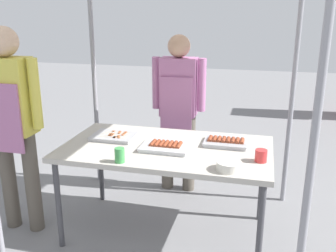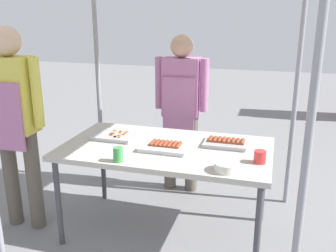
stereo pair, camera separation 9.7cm
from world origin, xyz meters
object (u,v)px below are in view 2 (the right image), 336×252
at_px(drink_cup_near_edge, 260,157).
at_px(tray_grilled_sausages, 226,143).
at_px(condiment_bowl, 227,167).
at_px(drink_cup_by_wok, 118,155).
at_px(vendor_woman, 181,102).
at_px(customer_nearby, 14,114).
at_px(stall_table, 166,153).
at_px(tray_meat_skewers, 115,136).
at_px(tray_pork_links, 165,146).

bearing_deg(drink_cup_near_edge, tray_grilled_sausages, 133.14).
height_order(condiment_bowl, drink_cup_by_wok, drink_cup_by_wok).
distance_m(tray_grilled_sausages, drink_cup_by_wok, 0.86).
xyz_separation_m(condiment_bowl, vendor_woman, (-0.60, 1.14, 0.13)).
relative_size(vendor_woman, customer_nearby, 0.94).
bearing_deg(stall_table, tray_meat_skewers, 169.88).
relative_size(drink_cup_near_edge, vendor_woman, 0.06).
xyz_separation_m(drink_cup_near_edge, drink_cup_by_wok, (-0.95, -0.25, 0.01)).
distance_m(stall_table, tray_grilled_sausages, 0.47).
bearing_deg(vendor_woman, stall_table, 96.12).
height_order(tray_grilled_sausages, vendor_woman, vendor_woman).
distance_m(drink_cup_near_edge, drink_cup_by_wok, 0.98).
xyz_separation_m(tray_meat_skewers, condiment_bowl, (0.98, -0.42, 0.01)).
relative_size(stall_table, drink_cup_near_edge, 18.29).
bearing_deg(drink_cup_by_wok, tray_meat_skewers, 116.17).
relative_size(tray_pork_links, customer_nearby, 0.22).
distance_m(stall_table, condiment_bowl, 0.62).
relative_size(condiment_bowl, vendor_woman, 0.11).
xyz_separation_m(stall_table, condiment_bowl, (0.51, -0.34, 0.08)).
xyz_separation_m(tray_grilled_sausages, condiment_bowl, (0.07, -0.49, 0.01)).
xyz_separation_m(tray_grilled_sausages, drink_cup_near_edge, (0.27, -0.29, 0.02)).
xyz_separation_m(tray_meat_skewers, customer_nearby, (-0.71, -0.30, 0.21)).
xyz_separation_m(tray_pork_links, vendor_woman, (-0.09, 0.85, 0.14)).
xyz_separation_m(tray_meat_skewers, tray_pork_links, (0.47, -0.13, 0.00)).
distance_m(stall_table, tray_pork_links, 0.09).
bearing_deg(drink_cup_near_edge, stall_table, 169.22).
xyz_separation_m(tray_grilled_sausages, tray_meat_skewers, (-0.90, -0.07, -0.00)).
bearing_deg(tray_meat_skewers, stall_table, -10.12).
relative_size(drink_cup_near_edge, customer_nearby, 0.05).
relative_size(stall_table, customer_nearby, 0.97).
xyz_separation_m(stall_table, drink_cup_by_wok, (-0.23, -0.38, 0.10)).
height_order(tray_meat_skewers, condiment_bowl, condiment_bowl).
xyz_separation_m(stall_table, vendor_woman, (-0.09, 0.80, 0.21)).
bearing_deg(vendor_woman, customer_nearby, 43.22).
relative_size(tray_grilled_sausages, condiment_bowl, 2.02).
relative_size(stall_table, vendor_woman, 1.04).
height_order(stall_table, tray_pork_links, tray_pork_links).
bearing_deg(tray_grilled_sausages, stall_table, -160.66).
bearing_deg(tray_pork_links, drink_cup_near_edge, -6.91).
height_order(tray_grilled_sausages, drink_cup_by_wok, drink_cup_by_wok).
relative_size(tray_grilled_sausages, tray_meat_skewers, 0.96).
bearing_deg(vendor_woman, drink_cup_by_wok, 82.87).
height_order(stall_table, customer_nearby, customer_nearby).
relative_size(condiment_bowl, drink_cup_by_wok, 1.60).
bearing_deg(vendor_woman, tray_grilled_sausages, 129.05).
bearing_deg(customer_nearby, stall_table, 10.68).
relative_size(tray_pork_links, condiment_bowl, 2.21).
bearing_deg(condiment_bowl, stall_table, 146.45).
distance_m(tray_pork_links, customer_nearby, 1.21).
height_order(tray_grilled_sausages, condiment_bowl, condiment_bowl).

